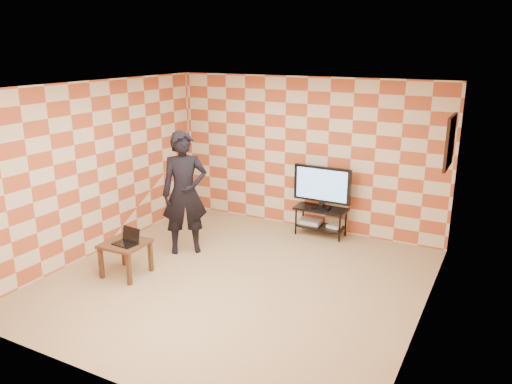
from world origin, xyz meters
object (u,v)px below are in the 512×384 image
at_px(side_table, 125,248).
at_px(person, 185,193).
at_px(tv, 322,185).
at_px(tv_stand, 321,215).

height_order(side_table, person, person).
bearing_deg(tv, tv_stand, 90.74).
distance_m(tv, side_table, 3.42).
bearing_deg(tv, person, -135.04).
bearing_deg(tv_stand, tv, -89.26).
relative_size(tv_stand, person, 0.46).
bearing_deg(side_table, tv_stand, 55.31).
bearing_deg(tv, side_table, -124.72).
relative_size(side_table, person, 0.32).
distance_m(tv_stand, tv, 0.54).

